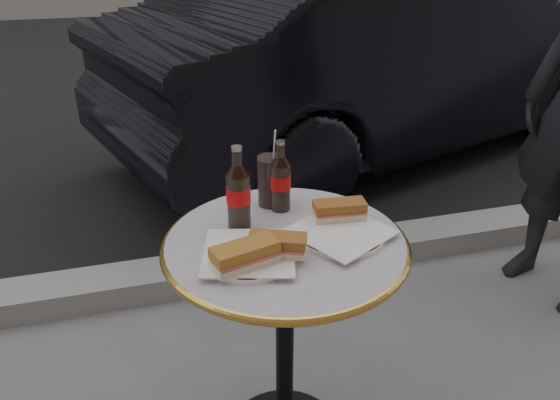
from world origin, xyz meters
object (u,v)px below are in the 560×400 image
object	(u,v)px
plate_right	(340,234)
parked_car	(398,52)
plate_left	(249,255)
cola_bottle_left	(238,188)
bistro_table	(285,351)
cola_bottle_right	(281,176)
cola_glass	(270,181)

from	to	relation	value
plate_right	parked_car	world-z (taller)	parked_car
plate_left	parked_car	bearing A→B (deg)	56.25
plate_right	cola_bottle_left	size ratio (longest dim) A/B	1.00
bistro_table	cola_bottle_right	distance (m)	0.50
plate_left	parked_car	xyz separation A→B (m)	(1.55, 2.33, -0.08)
bistro_table	parked_car	distance (m)	2.71
plate_left	plate_right	world-z (taller)	same
bistro_table	cola_glass	xyz separation A→B (m)	(0.01, 0.20, 0.44)
plate_left	cola_glass	distance (m)	0.29
plate_right	plate_left	bearing A→B (deg)	-172.18
parked_car	cola_bottle_left	bearing A→B (deg)	126.07
plate_right	cola_bottle_right	world-z (taller)	cola_bottle_right
cola_bottle_right	parked_car	xyz separation A→B (m)	(1.42, 2.11, -0.18)
plate_right	cola_bottle_left	distance (m)	0.28
bistro_table	plate_left	bearing A→B (deg)	-152.98
cola_bottle_right	bistro_table	bearing A→B (deg)	-101.44
bistro_table	cola_bottle_left	xyz separation A→B (m)	(-0.10, 0.10, 0.48)
plate_left	parked_car	world-z (taller)	parked_car
cola_glass	parked_car	size ratio (longest dim) A/B	0.04
plate_left	cola_bottle_right	size ratio (longest dim) A/B	1.12
bistro_table	cola_bottle_right	bearing A→B (deg)	78.56
parked_car	bistro_table	bearing A→B (deg)	128.93
cola_bottle_left	cola_glass	world-z (taller)	cola_bottle_left
plate_right	cola_bottle_left	bearing A→B (deg)	153.91
plate_right	cola_glass	xyz separation A→B (m)	(-0.13, 0.22, 0.07)
cola_bottle_right	plate_right	bearing A→B (deg)	-59.80
cola_bottle_right	cola_glass	xyz separation A→B (m)	(-0.02, 0.04, -0.03)
bistro_table	plate_right	world-z (taller)	plate_right
bistro_table	plate_left	world-z (taller)	plate_left
bistro_table	plate_right	bearing A→B (deg)	-8.26
bistro_table	parked_car	bearing A→B (deg)	57.48
plate_left	cola_bottle_left	size ratio (longest dim) A/B	1.00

